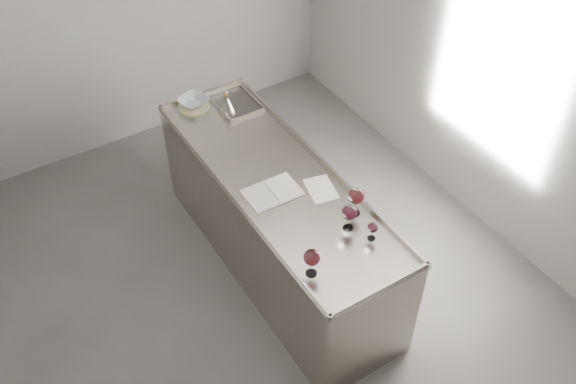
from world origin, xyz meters
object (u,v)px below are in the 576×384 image
counter (278,223)px  notebook (272,192)px  wine_funnel (227,105)px  wine_glass_left (312,258)px  wine_glass_right (356,197)px  ceramic_bowl (193,102)px  wine_glass_middle (349,213)px  wine_glass_small (373,228)px

counter → notebook: counter is taller
wine_funnel → notebook: bearing=-100.2°
counter → wine_glass_left: wine_glass_left is taller
wine_glass_right → ceramic_bowl: size_ratio=0.95×
notebook → ceramic_bowl: 1.20m
wine_glass_left → notebook: 0.77m
counter → wine_glass_middle: 0.92m
wine_glass_left → wine_funnel: size_ratio=0.92×
wine_glass_middle → ceramic_bowl: bearing=98.6°
notebook → wine_glass_middle: bearing=-64.4°
ceramic_bowl → wine_glass_middle: bearing=-81.4°
wine_glass_small → ceramic_bowl: wine_glass_small is taller
wine_glass_middle → notebook: wine_glass_middle is taller
wine_glass_left → wine_glass_middle: bearing=24.5°
wine_glass_small → wine_funnel: size_ratio=0.61×
wine_glass_small → wine_glass_right: bearing=79.8°
wine_glass_middle → wine_funnel: size_ratio=0.90×
counter → ceramic_bowl: size_ratio=10.65×
notebook → wine_funnel: size_ratio=1.73×
ceramic_bowl → wine_glass_left: bearing=-94.4°
counter → wine_glass_small: (0.21, -0.82, 0.56)m
notebook → wine_funnel: (0.18, 1.00, 0.06)m
counter → wine_funnel: bearing=85.4°
wine_glass_right → wine_funnel: bearing=97.3°
wine_glass_right → ceramic_bowl: bearing=103.0°
wine_glass_middle → notebook: size_ratio=0.52×
wine_glass_middle → notebook: 0.62m
wine_glass_middle → ceramic_bowl: wine_glass_middle is taller
wine_glass_right → wine_glass_middle: bearing=-142.8°
counter → wine_funnel: 1.03m
wine_glass_left → wine_glass_right: wine_glass_right is taller
counter → notebook: size_ratio=6.35×
wine_glass_left → wine_funnel: 1.77m
wine_glass_middle → wine_glass_small: 0.18m
wine_glass_small → ceramic_bowl: bearing=100.1°
wine_glass_left → wine_glass_right: bearing=27.6°
notebook → wine_funnel: bearing=81.2°
ceramic_bowl → wine_funnel: wine_funnel is taller
counter → wine_glass_left: (-0.28, -0.86, 0.61)m
ceramic_bowl → wine_funnel: 0.28m
ceramic_bowl → notebook: bearing=-89.2°
counter → ceramic_bowl: bearing=96.7°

